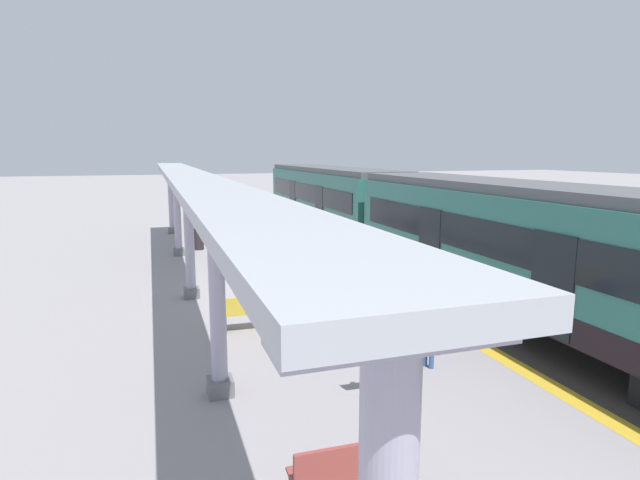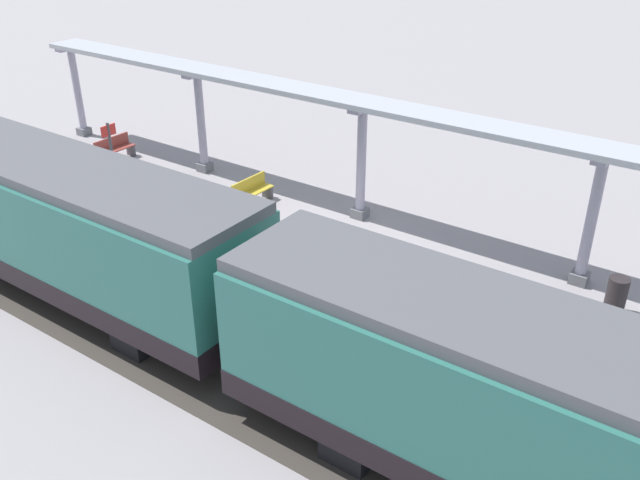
# 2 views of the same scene
# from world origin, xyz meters

# --- Properties ---
(ground_plane) EXTENTS (176.00, 176.00, 0.00)m
(ground_plane) POSITION_xyz_m (0.00, 0.00, 0.00)
(ground_plane) COLOR gray
(tactile_edge_strip) EXTENTS (0.45, 33.55, 0.01)m
(tactile_edge_strip) POSITION_xyz_m (-3.00, 0.00, 0.00)
(tactile_edge_strip) COLOR gold
(tactile_edge_strip) RESTS_ON ground
(trackbed) EXTENTS (3.20, 45.55, 0.01)m
(trackbed) POSITION_xyz_m (-4.83, 0.00, 0.00)
(trackbed) COLOR #38332D
(trackbed) RESTS_ON ground
(train_near_carriage) EXTENTS (2.65, 13.84, 3.48)m
(train_near_carriage) POSITION_xyz_m (-4.82, -9.49, 1.83)
(train_near_carriage) COLOR #2B685E
(train_near_carriage) RESTS_ON ground
(train_far_carriage) EXTENTS (2.65, 13.84, 3.48)m
(train_far_carriage) POSITION_xyz_m (-4.82, 4.92, 1.83)
(train_far_carriage) COLOR #2B685E
(train_far_carriage) RESTS_ON ground
(canopy_pillar_nearest) EXTENTS (1.10, 0.44, 3.49)m
(canopy_pillar_nearest) POSITION_xyz_m (2.78, -12.88, 1.77)
(canopy_pillar_nearest) COLOR slate
(canopy_pillar_nearest) RESTS_ON ground
(canopy_pillar_second) EXTENTS (1.10, 0.44, 3.49)m
(canopy_pillar_second) POSITION_xyz_m (2.78, -6.63, 1.77)
(canopy_pillar_second) COLOR slate
(canopy_pillar_second) RESTS_ON ground
(canopy_pillar_third) EXTENTS (1.10, 0.44, 3.49)m
(canopy_pillar_third) POSITION_xyz_m (2.78, -0.03, 1.77)
(canopy_pillar_third) COLOR slate
(canopy_pillar_third) RESTS_ON ground
(canopy_pillar_fourth) EXTENTS (1.10, 0.44, 3.49)m
(canopy_pillar_fourth) POSITION_xyz_m (2.78, 6.39, 1.77)
(canopy_pillar_fourth) COLOR slate
(canopy_pillar_fourth) RESTS_ON ground
(canopy_beam) EXTENTS (1.20, 26.66, 0.16)m
(canopy_beam) POSITION_xyz_m (2.78, 0.05, 3.57)
(canopy_beam) COLOR #A8AAB2
(canopy_beam) RESTS_ON canopy_pillar_nearest
(bench_near_end) EXTENTS (1.51, 0.49, 0.86)m
(bench_near_end) POSITION_xyz_m (1.61, 3.25, 0.44)
(bench_near_end) COLOR gold
(bench_near_end) RESTS_ON ground
(bench_mid_platform) EXTENTS (1.51, 0.47, 0.86)m
(bench_mid_platform) POSITION_xyz_m (1.64, 9.76, 0.44)
(bench_mid_platform) COLOR brown
(bench_mid_platform) RESTS_ON ground
(trash_bin) EXTENTS (0.48, 0.48, 0.94)m
(trash_bin) POSITION_xyz_m (1.90, -7.70, 0.47)
(trash_bin) COLOR #272223
(trash_bin) RESTS_ON ground
(platform_info_sign) EXTENTS (0.56, 0.10, 2.20)m
(platform_info_sign) POSITION_xyz_m (0.09, 7.88, 1.33)
(platform_info_sign) COLOR #4C4C51
(platform_info_sign) RESTS_ON ground
(passenger_waiting_near_edge) EXTENTS (0.36, 0.50, 1.59)m
(passenger_waiting_near_edge) POSITION_xyz_m (-1.30, 6.49, 0.99)
(passenger_waiting_near_edge) COLOR #375688
(passenger_waiting_near_edge) RESTS_ON ground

